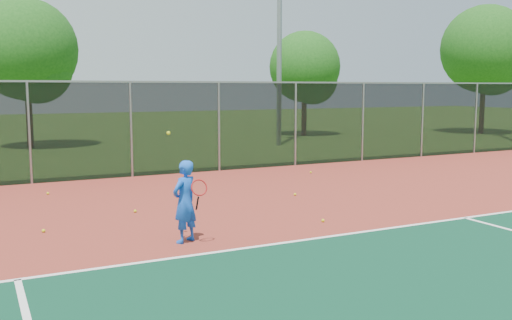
% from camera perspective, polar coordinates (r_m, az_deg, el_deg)
% --- Properties ---
extents(court_apron, '(30.00, 20.00, 0.02)m').
position_cam_1_polar(court_apron, '(11.17, 16.78, -7.73)').
color(court_apron, maroon).
rests_on(court_apron, ground).
extents(fence_back, '(30.00, 0.06, 3.03)m').
position_cam_1_polar(fence_back, '(19.36, -3.73, 3.47)').
color(fence_back, black).
rests_on(fence_back, court_apron).
extents(tennis_player, '(0.66, 0.71, 2.05)m').
position_cam_1_polar(tennis_player, '(10.48, -7.13, -4.13)').
color(tennis_player, blue).
rests_on(tennis_player, court_apron).
extents(practice_ball_0, '(0.07, 0.07, 0.07)m').
position_cam_1_polar(practice_ball_0, '(12.16, 6.71, -6.03)').
color(practice_ball_0, '#D0D118').
rests_on(practice_ball_0, court_apron).
extents(practice_ball_1, '(0.07, 0.07, 0.07)m').
position_cam_1_polar(practice_ball_1, '(15.01, 3.92, -3.44)').
color(practice_ball_1, '#D0D118').
rests_on(practice_ball_1, court_apron).
extents(practice_ball_2, '(0.07, 0.07, 0.07)m').
position_cam_1_polar(practice_ball_2, '(12.39, -7.03, -5.79)').
color(practice_ball_2, '#D0D118').
rests_on(practice_ball_2, court_apron).
extents(practice_ball_3, '(0.07, 0.07, 0.07)m').
position_cam_1_polar(practice_ball_3, '(16.09, -20.09, -3.15)').
color(practice_ball_3, '#D0D118').
rests_on(practice_ball_3, court_apron).
extents(practice_ball_5, '(0.07, 0.07, 0.07)m').
position_cam_1_polar(practice_ball_5, '(13.27, -11.99, -5.01)').
color(practice_ball_5, '#D0D118').
rests_on(practice_ball_5, court_apron).
extents(practice_ball_6, '(0.07, 0.07, 0.07)m').
position_cam_1_polar(practice_ball_6, '(11.98, -20.48, -6.65)').
color(practice_ball_6, '#D0D118').
rests_on(practice_ball_6, court_apron).
extents(practice_ball_7, '(0.07, 0.07, 0.07)m').
position_cam_1_polar(practice_ball_7, '(18.92, 5.50, -1.23)').
color(practice_ball_7, '#D0D118').
rests_on(practice_ball_7, court_apron).
extents(floodlight_n, '(0.90, 0.40, 11.96)m').
position_cam_1_polar(floodlight_n, '(28.34, 2.37, 15.20)').
color(floodlight_n, gray).
rests_on(floodlight_n, ground).
extents(tree_back_left, '(4.75, 4.75, 6.98)m').
position_cam_1_polar(tree_back_left, '(28.92, -21.80, 9.80)').
color(tree_back_left, '#392315').
rests_on(tree_back_left, ground).
extents(tree_back_mid, '(4.18, 4.18, 6.15)m').
position_cam_1_polar(tree_back_mid, '(34.09, 5.08, 8.95)').
color(tree_back_mid, '#392315').
rests_on(tree_back_mid, ground).
extents(tree_back_right, '(5.34, 5.34, 7.85)m').
position_cam_1_polar(tree_back_right, '(38.17, 22.09, 9.87)').
color(tree_back_right, '#392315').
rests_on(tree_back_right, ground).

